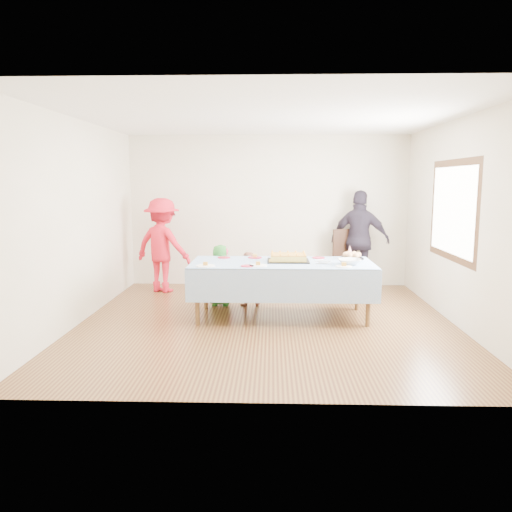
{
  "coord_description": "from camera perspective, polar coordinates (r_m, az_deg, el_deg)",
  "views": [
    {
      "loc": [
        0.07,
        -6.53,
        1.88
      ],
      "look_at": [
        -0.15,
        0.3,
        0.86
      ],
      "focal_mm": 35.0,
      "sensor_mm": 36.0,
      "label": 1
    }
  ],
  "objects": [
    {
      "name": "plate_white_right",
      "position": [
        6.59,
        10.01,
        -1.17
      ],
      "size": [
        0.21,
        0.21,
        0.01
      ],
      "primitive_type": "cylinder",
      "color": "white",
      "rests_on": "party_table"
    },
    {
      "name": "plate_red_near",
      "position": [
        6.53,
        -0.99,
        -1.14
      ],
      "size": [
        0.17,
        0.17,
        0.01
      ],
      "primitive_type": "cylinder",
      "color": "#B80D2C",
      "rests_on": "party_table"
    },
    {
      "name": "ground",
      "position": [
        6.8,
        1.2,
        -7.55
      ],
      "size": [
        5.0,
        5.0,
        0.0
      ],
      "primitive_type": "plane",
      "color": "#4B2515",
      "rests_on": "ground"
    },
    {
      "name": "party_table",
      "position": [
        6.9,
        2.98,
        -1.15
      ],
      "size": [
        2.5,
        1.1,
        0.78
      ],
      "color": "brown",
      "rests_on": "ground"
    },
    {
      "name": "room_walls",
      "position": [
        6.54,
        1.73,
        7.55
      ],
      "size": [
        5.04,
        5.04,
        2.72
      ],
      "color": "beige",
      "rests_on": "ground"
    },
    {
      "name": "toddler_left",
      "position": [
        7.95,
        -3.68,
        -2.05
      ],
      "size": [
        0.36,
        0.3,
        0.85
      ],
      "primitive_type": "imported",
      "rotation": [
        0.0,
        0.0,
        2.79
      ],
      "color": "#DB1B4E",
      "rests_on": "ground"
    },
    {
      "name": "plate_white_mid",
      "position": [
        6.56,
        0.24,
        -1.09
      ],
      "size": [
        0.24,
        0.24,
        0.01
      ],
      "primitive_type": "cylinder",
      "color": "white",
      "rests_on": "party_table"
    },
    {
      "name": "plate_red_far_b",
      "position": [
        7.25,
        -0.12,
        -0.17
      ],
      "size": [
        0.2,
        0.2,
        0.01
      ],
      "primitive_type": "cylinder",
      "color": "#B80D2C",
      "rests_on": "party_table"
    },
    {
      "name": "plate_white_left",
      "position": [
        6.57,
        -5.79,
        -1.12
      ],
      "size": [
        0.25,
        0.25,
        0.01
      ],
      "primitive_type": "cylinder",
      "color": "white",
      "rests_on": "party_table"
    },
    {
      "name": "plate_red_far_a",
      "position": [
        7.27,
        -3.69,
        -0.17
      ],
      "size": [
        0.18,
        0.18,
        0.01
      ],
      "primitive_type": "cylinder",
      "color": "#B80D2C",
      "rests_on": "party_table"
    },
    {
      "name": "party_hat",
      "position": [
        7.38,
        10.66,
        0.51
      ],
      "size": [
        0.11,
        0.11,
        0.18
      ],
      "primitive_type": "cone",
      "color": "white",
      "rests_on": "party_table"
    },
    {
      "name": "plate_red_far_c",
      "position": [
        7.24,
        2.81,
        -0.19
      ],
      "size": [
        0.18,
        0.18,
        0.01
      ],
      "primitive_type": "cylinder",
      "color": "#B80D2C",
      "rests_on": "party_table"
    },
    {
      "name": "toddler_right",
      "position": [
        7.59,
        -1.0,
        -2.64
      ],
      "size": [
        0.44,
        0.36,
        0.83
      ],
      "primitive_type": "imported",
      "rotation": [
        0.0,
        0.0,
        3.26
      ],
      "color": "#AC6A50",
      "rests_on": "ground"
    },
    {
      "name": "adult_right",
      "position": [
        8.93,
        11.79,
        1.81
      ],
      "size": [
        1.1,
        0.76,
        1.73
      ],
      "primitive_type": "imported",
      "rotation": [
        0.0,
        0.0,
        2.77
      ],
      "color": "#2E2735",
      "rests_on": "ground"
    },
    {
      "name": "toddler_mid",
      "position": [
        7.61,
        -4.11,
        -2.21
      ],
      "size": [
        0.47,
        0.32,
        0.94
      ],
      "primitive_type": "imported",
      "rotation": [
        0.0,
        0.0,
        3.09
      ],
      "color": "#256B23",
      "rests_on": "ground"
    },
    {
      "name": "dining_chair",
      "position": [
        8.87,
        10.44,
        -0.02
      ],
      "size": [
        0.59,
        0.59,
        1.05
      ],
      "rotation": [
        0.0,
        0.0,
        0.38
      ],
      "color": "black",
      "rests_on": "ground"
    },
    {
      "name": "punch_bowl",
      "position": [
        6.79,
        10.62,
        -0.64
      ],
      "size": [
        0.31,
        0.31,
        0.08
      ],
      "primitive_type": "imported",
      "color": "silver",
      "rests_on": "party_table"
    },
    {
      "name": "plate_red_far_d",
      "position": [
        7.29,
        7.15,
        -0.19
      ],
      "size": [
        0.18,
        0.18,
        0.01
      ],
      "primitive_type": "cylinder",
      "color": "#B80D2C",
      "rests_on": "party_table"
    },
    {
      "name": "rolls_tray",
      "position": [
        7.27,
        10.9,
        -0.0
      ],
      "size": [
        0.34,
        0.34,
        0.1
      ],
      "color": "black",
      "rests_on": "party_table"
    },
    {
      "name": "adult_left",
      "position": [
        8.66,
        -10.64,
        1.21
      ],
      "size": [
        1.19,
        0.95,
        1.6
      ],
      "primitive_type": "imported",
      "rotation": [
        0.0,
        0.0,
        2.75
      ],
      "color": "red",
      "rests_on": "ground"
    },
    {
      "name": "birthday_cake",
      "position": [
        6.95,
        3.7,
        -0.22
      ],
      "size": [
        0.57,
        0.44,
        0.1
      ],
      "color": "black",
      "rests_on": "party_table"
    },
    {
      "name": "fork_pile",
      "position": [
        6.79,
        7.61,
        -0.61
      ],
      "size": [
        0.24,
        0.18,
        0.07
      ],
      "primitive_type": null,
      "color": "white",
      "rests_on": "party_table"
    }
  ]
}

